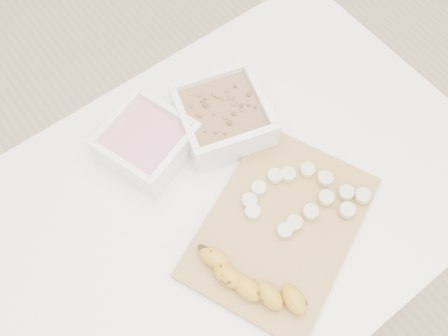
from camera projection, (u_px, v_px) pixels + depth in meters
ground at (230, 286)px, 1.63m from camera, size 3.50×3.50×0.00m
table at (233, 211)px, 1.05m from camera, size 1.00×0.70×0.75m
bowl_yogurt at (147, 142)px, 0.97m from camera, size 0.20×0.20×0.07m
bowl_granola at (223, 116)px, 0.99m from camera, size 0.21×0.21×0.08m
cutting_board at (281, 226)px, 0.93m from camera, size 0.43×0.38×0.01m
banana at (254, 283)px, 0.85m from camera, size 0.10×0.21×0.03m
banana_slices at (302, 197)px, 0.93m from camera, size 0.21×0.16×0.02m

